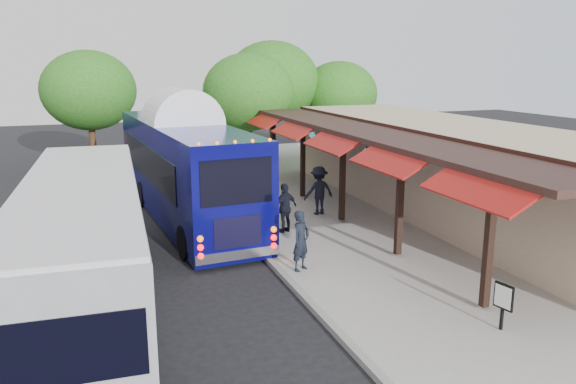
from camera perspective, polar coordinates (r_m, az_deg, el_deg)
name	(u,v)px	position (r m, az deg, el deg)	size (l,w,h in m)	color
ground	(280,276)	(16.04, -0.84, -8.54)	(90.00, 90.00, 0.00)	black
sidewalk	(371,221)	(21.41, 8.41, -2.89)	(10.00, 40.00, 0.15)	#9E9B93
curb	(244,234)	(19.64, -4.48, -4.25)	(0.20, 40.00, 0.16)	gray
station_shelter	(450,169)	(22.78, 16.11, 2.27)	(8.15, 20.00, 3.60)	tan
coach_bus	(184,164)	(21.78, -10.53, 2.83)	(3.59, 12.50, 3.95)	#080758
city_bus	(83,240)	(14.29, -20.09, -4.58)	(3.14, 12.02, 3.20)	gray
ped_a	(301,241)	(15.81, 1.33, -4.97)	(0.63, 0.41, 1.73)	black
ped_b	(250,199)	(20.53, -3.84, -0.73)	(0.85, 0.66, 1.75)	black
ped_c	(285,208)	(19.33, -0.29, -1.62)	(1.01, 0.42, 1.72)	black
ped_d	(319,190)	(21.62, 3.15, 0.16)	(1.21, 0.70, 1.88)	black
sign_board	(503,299)	(13.28, 21.03, -10.09)	(0.15, 0.49, 1.08)	black
tree_left	(248,92)	(31.44, -4.06, 10.06)	(5.02, 5.02, 6.43)	#382314
tree_mid	(272,81)	(34.09, -1.62, 11.16)	(5.61, 5.61, 7.18)	#382314
tree_right	(339,94)	(35.08, 5.20, 9.87)	(4.68, 4.68, 5.99)	#382314
tree_far	(89,91)	(33.18, -19.58, 9.69)	(5.14, 5.14, 6.58)	#382314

